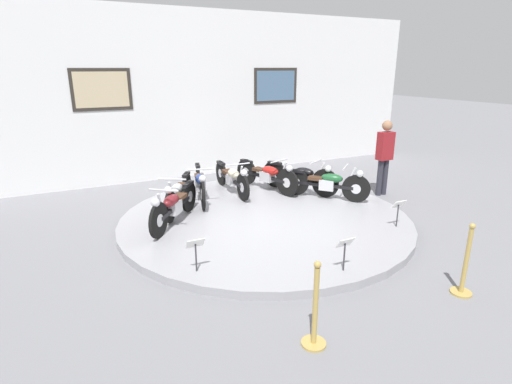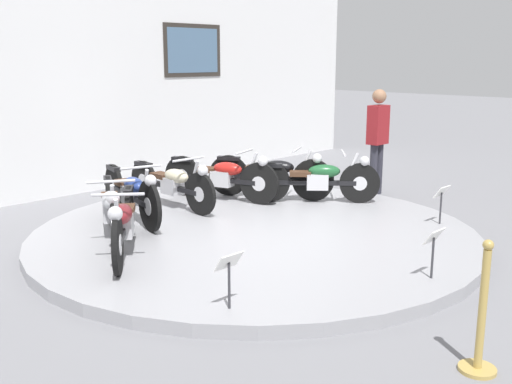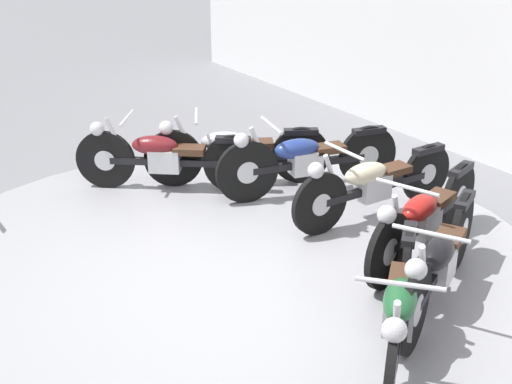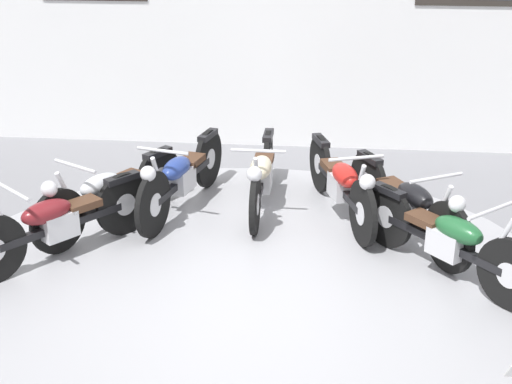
{
  "view_description": "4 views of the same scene",
  "coord_description": "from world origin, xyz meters",
  "px_view_note": "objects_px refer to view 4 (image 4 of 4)",
  "views": [
    {
      "loc": [
        -3.39,
        -6.55,
        2.94
      ],
      "look_at": [
        -0.08,
        0.24,
        0.57
      ],
      "focal_mm": 28.0,
      "sensor_mm": 36.0,
      "label": 1
    },
    {
      "loc": [
        -5.26,
        -5.15,
        2.29
      ],
      "look_at": [
        0.19,
        0.16,
        0.57
      ],
      "focal_mm": 42.0,
      "sensor_mm": 36.0,
      "label": 2
    },
    {
      "loc": [
        4.56,
        -2.72,
        3.12
      ],
      "look_at": [
        0.15,
        0.24,
        0.81
      ],
      "focal_mm": 50.0,
      "sensor_mm": 36.0,
      "label": 3
    },
    {
      "loc": [
        0.62,
        -5.21,
        3.23
      ],
      "look_at": [
        0.06,
        0.43,
        0.83
      ],
      "focal_mm": 50.0,
      "sensor_mm": 36.0,
      "label": 4
    }
  ],
  "objects_px": {
    "motorcycle_maroon": "(58,220)",
    "motorcycle_blue": "(181,175)",
    "motorcycle_silver": "(109,192)",
    "motorcycle_black": "(408,203)",
    "motorcycle_red": "(341,182)",
    "motorcycle_green": "(448,238)",
    "motorcycle_cream": "(262,174)"
  },
  "relations": [
    {
      "from": "motorcycle_maroon",
      "to": "motorcycle_blue",
      "type": "bearing_deg",
      "value": 52.21
    },
    {
      "from": "motorcycle_red",
      "to": "motorcycle_cream",
      "type": "bearing_deg",
      "value": 168.23
    },
    {
      "from": "motorcycle_silver",
      "to": "motorcycle_blue",
      "type": "xyz_separation_m",
      "value": [
        0.62,
        0.48,
        0.01
      ]
    },
    {
      "from": "motorcycle_blue",
      "to": "motorcycle_red",
      "type": "bearing_deg",
      "value": -0.01
    },
    {
      "from": "motorcycle_blue",
      "to": "motorcycle_black",
      "type": "xyz_separation_m",
      "value": [
        2.27,
        -0.48,
        -0.0
      ]
    },
    {
      "from": "motorcycle_maroon",
      "to": "motorcycle_black",
      "type": "xyz_separation_m",
      "value": [
        3.16,
        0.67,
        0.01
      ]
    },
    {
      "from": "motorcycle_black",
      "to": "motorcycle_red",
      "type": "bearing_deg",
      "value": 142.15
    },
    {
      "from": "motorcycle_maroon",
      "to": "motorcycle_red",
      "type": "xyz_separation_m",
      "value": [
        2.54,
        1.15,
        0.0
      ]
    },
    {
      "from": "motorcycle_maroon",
      "to": "motorcycle_cream",
      "type": "xyz_separation_m",
      "value": [
        1.72,
        1.33,
        -0.01
      ]
    },
    {
      "from": "motorcycle_red",
      "to": "motorcycle_blue",
      "type": "bearing_deg",
      "value": 179.99
    },
    {
      "from": "motorcycle_maroon",
      "to": "motorcycle_green",
      "type": "xyz_separation_m",
      "value": [
        3.43,
        0.0,
        -0.01
      ]
    },
    {
      "from": "motorcycle_silver",
      "to": "motorcycle_green",
      "type": "height_order",
      "value": "motorcycle_silver"
    },
    {
      "from": "motorcycle_silver",
      "to": "motorcycle_cream",
      "type": "distance_m",
      "value": 1.59
    },
    {
      "from": "motorcycle_blue",
      "to": "motorcycle_red",
      "type": "xyz_separation_m",
      "value": [
        1.65,
        -0.0,
        -0.01
      ]
    },
    {
      "from": "motorcycle_cream",
      "to": "motorcycle_black",
      "type": "xyz_separation_m",
      "value": [
        1.44,
        -0.65,
        0.02
      ]
    },
    {
      "from": "motorcycle_silver",
      "to": "motorcycle_green",
      "type": "bearing_deg",
      "value": -11.97
    },
    {
      "from": "motorcycle_red",
      "to": "motorcycle_green",
      "type": "distance_m",
      "value": 1.46
    },
    {
      "from": "motorcycle_silver",
      "to": "motorcycle_red",
      "type": "relative_size",
      "value": 0.91
    },
    {
      "from": "motorcycle_maroon",
      "to": "motorcycle_red",
      "type": "bearing_deg",
      "value": 24.42
    },
    {
      "from": "motorcycle_cream",
      "to": "motorcycle_green",
      "type": "xyz_separation_m",
      "value": [
        1.72,
        -1.33,
        0.0
      ]
    },
    {
      "from": "motorcycle_silver",
      "to": "motorcycle_black",
      "type": "height_order",
      "value": "motorcycle_black"
    },
    {
      "from": "motorcycle_maroon",
      "to": "motorcycle_blue",
      "type": "distance_m",
      "value": 1.46
    },
    {
      "from": "motorcycle_cream",
      "to": "motorcycle_maroon",
      "type": "bearing_deg",
      "value": -142.31
    },
    {
      "from": "motorcycle_cream",
      "to": "motorcycle_red",
      "type": "height_order",
      "value": "motorcycle_red"
    },
    {
      "from": "motorcycle_blue",
      "to": "motorcycle_red",
      "type": "distance_m",
      "value": 1.65
    },
    {
      "from": "motorcycle_green",
      "to": "motorcycle_silver",
      "type": "bearing_deg",
      "value": 168.03
    },
    {
      "from": "motorcycle_maroon",
      "to": "motorcycle_cream",
      "type": "relative_size",
      "value": 0.8
    },
    {
      "from": "motorcycle_cream",
      "to": "motorcycle_red",
      "type": "distance_m",
      "value": 0.84
    },
    {
      "from": "motorcycle_red",
      "to": "motorcycle_green",
      "type": "xyz_separation_m",
      "value": [
        0.89,
        -1.15,
        -0.01
      ]
    },
    {
      "from": "motorcycle_black",
      "to": "motorcycle_green",
      "type": "bearing_deg",
      "value": -67.8
    },
    {
      "from": "motorcycle_red",
      "to": "motorcycle_green",
      "type": "relative_size",
      "value": 1.26
    },
    {
      "from": "motorcycle_black",
      "to": "motorcycle_green",
      "type": "height_order",
      "value": "motorcycle_black"
    }
  ]
}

